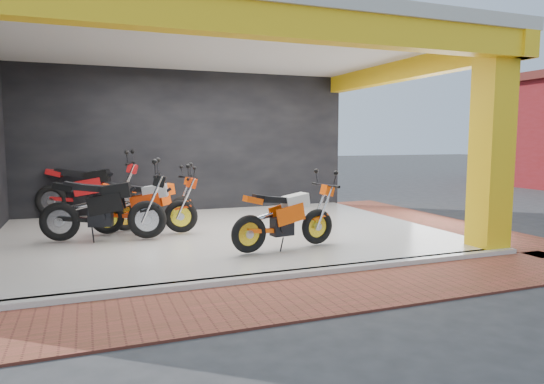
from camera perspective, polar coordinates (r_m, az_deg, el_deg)
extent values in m
plane|color=#2D2D30|center=(7.45, -1.69, -8.16)|extent=(80.00, 80.00, 0.00)
cube|color=white|center=(9.30, -5.79, -4.95)|extent=(8.00, 6.00, 0.10)
cube|color=beige|center=(9.29, -6.04, 17.06)|extent=(8.40, 6.40, 0.20)
cube|color=black|center=(12.14, -9.75, 5.69)|extent=(8.20, 0.20, 3.50)
cube|color=yellow|center=(8.62, 24.43, 5.01)|extent=(0.50, 0.50, 3.50)
cube|color=yellow|center=(6.44, 1.33, 19.22)|extent=(8.40, 0.30, 0.40)
cube|color=yellow|center=(10.97, 15.22, 13.62)|extent=(0.30, 6.40, 0.40)
cube|color=white|center=(6.52, 1.32, -9.83)|extent=(8.00, 0.20, 0.10)
cube|color=#964131|center=(5.84, 4.30, -12.12)|extent=(9.00, 1.40, 0.03)
cube|color=#964131|center=(11.51, 17.97, -3.23)|extent=(1.40, 7.00, 0.03)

